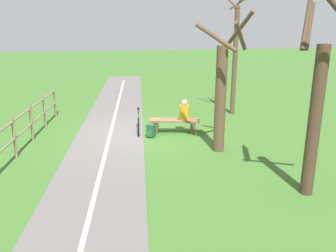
{
  "coord_description": "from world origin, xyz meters",
  "views": [
    {
      "loc": [
        0.87,
        11.58,
        3.69
      ],
      "look_at": [
        -0.85,
        2.23,
        0.89
      ],
      "focal_mm": 37.0,
      "sensor_mm": 36.0,
      "label": 1
    }
  ],
  "objects_px": {
    "bench": "(174,124)",
    "person_seated": "(184,111)",
    "bicycle": "(139,122)",
    "backpack": "(151,131)",
    "tree_near_bench": "(315,112)",
    "tree_by_path": "(222,92)",
    "tree_far_right": "(235,58)"
  },
  "relations": [
    {
      "from": "bench",
      "to": "person_seated",
      "type": "distance_m",
      "value": 0.57
    },
    {
      "from": "bench",
      "to": "bicycle",
      "type": "xyz_separation_m",
      "value": [
        1.22,
        -0.39,
        0.01
      ]
    },
    {
      "from": "backpack",
      "to": "tree_near_bench",
      "type": "bearing_deg",
      "value": 121.92
    },
    {
      "from": "backpack",
      "to": "tree_by_path",
      "type": "xyz_separation_m",
      "value": [
        -1.87,
        1.66,
        1.59
      ]
    },
    {
      "from": "bench",
      "to": "person_seated",
      "type": "xyz_separation_m",
      "value": [
        -0.34,
        0.07,
        0.45
      ]
    },
    {
      "from": "bench",
      "to": "tree_far_right",
      "type": "height_order",
      "value": "tree_far_right"
    },
    {
      "from": "tree_far_right",
      "to": "tree_near_bench",
      "type": "bearing_deg",
      "value": 82.5
    },
    {
      "from": "person_seated",
      "to": "bicycle",
      "type": "xyz_separation_m",
      "value": [
        1.56,
        -0.46,
        -0.45
      ]
    },
    {
      "from": "tree_far_right",
      "to": "tree_near_bench",
      "type": "relative_size",
      "value": 1.21
    },
    {
      "from": "person_seated",
      "to": "backpack",
      "type": "relative_size",
      "value": 1.57
    },
    {
      "from": "backpack",
      "to": "tree_by_path",
      "type": "bearing_deg",
      "value": 138.41
    },
    {
      "from": "backpack",
      "to": "tree_by_path",
      "type": "distance_m",
      "value": 2.97
    },
    {
      "from": "tree_far_right",
      "to": "tree_near_bench",
      "type": "distance_m",
      "value": 7.33
    },
    {
      "from": "person_seated",
      "to": "tree_near_bench",
      "type": "distance_m",
      "value": 5.34
    },
    {
      "from": "person_seated",
      "to": "tree_near_bench",
      "type": "xyz_separation_m",
      "value": [
        -1.69,
        4.94,
        1.12
      ]
    },
    {
      "from": "person_seated",
      "to": "tree_far_right",
      "type": "relative_size",
      "value": 0.14
    },
    {
      "from": "backpack",
      "to": "tree_far_right",
      "type": "bearing_deg",
      "value": -146.21
    },
    {
      "from": "person_seated",
      "to": "bicycle",
      "type": "distance_m",
      "value": 1.68
    },
    {
      "from": "bicycle",
      "to": "tree_near_bench",
      "type": "relative_size",
      "value": 0.38
    },
    {
      "from": "tree_near_bench",
      "to": "person_seated",
      "type": "bearing_deg",
      "value": -71.14
    },
    {
      "from": "backpack",
      "to": "tree_near_bench",
      "type": "height_order",
      "value": "tree_near_bench"
    },
    {
      "from": "tree_near_bench",
      "to": "backpack",
      "type": "bearing_deg",
      "value": -58.08
    },
    {
      "from": "person_seated",
      "to": "backpack",
      "type": "height_order",
      "value": "person_seated"
    },
    {
      "from": "bench",
      "to": "backpack",
      "type": "distance_m",
      "value": 0.95
    },
    {
      "from": "tree_far_right",
      "to": "bench",
      "type": "bearing_deg",
      "value": 36.94
    },
    {
      "from": "tree_by_path",
      "to": "tree_far_right",
      "type": "height_order",
      "value": "tree_far_right"
    },
    {
      "from": "tree_by_path",
      "to": "tree_near_bench",
      "type": "distance_m",
      "value": 3.18
    },
    {
      "from": "bench",
      "to": "tree_far_right",
      "type": "relative_size",
      "value": 0.34
    },
    {
      "from": "tree_far_right",
      "to": "tree_by_path",
      "type": "bearing_deg",
      "value": 64.87
    },
    {
      "from": "tree_near_bench",
      "to": "bicycle",
      "type": "bearing_deg",
      "value": -59.0
    },
    {
      "from": "bench",
      "to": "tree_by_path",
      "type": "bearing_deg",
      "value": 128.04
    },
    {
      "from": "bench",
      "to": "bicycle",
      "type": "distance_m",
      "value": 1.28
    }
  ]
}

